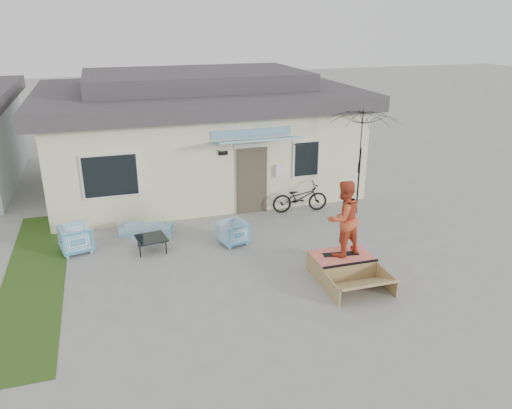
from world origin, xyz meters
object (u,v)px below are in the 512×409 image
object	(u,v)px
loveseat	(146,225)
skater	(343,217)
armchair_right	(233,231)
skateboard	(341,254)
skate_ramp	(341,264)
coffee_table	(152,244)
bicycle	(300,194)
patio_umbrella	(360,159)
armchair_left	(76,237)

from	to	relation	value
loveseat	skater	bearing A→B (deg)	159.12
armchair_right	skateboard	distance (m)	3.14
loveseat	skate_ramp	xyz separation A→B (m)	(4.27, -3.71, -0.05)
loveseat	skateboard	bearing A→B (deg)	159.12
coffee_table	bicycle	bearing A→B (deg)	16.84
patio_umbrella	skateboard	size ratio (longest dim) A/B	2.99
skater	skate_ramp	bearing A→B (deg)	74.01
bicycle	patio_umbrella	xyz separation A→B (m)	(1.67, -0.65, 1.18)
skateboard	coffee_table	bearing A→B (deg)	156.90
coffee_table	skate_ramp	world-z (taller)	skate_ramp
bicycle	skate_ramp	bearing A→B (deg)	177.91
patio_umbrella	loveseat	bearing A→B (deg)	177.47
skate_ramp	patio_umbrella	bearing A→B (deg)	57.47
bicycle	patio_umbrella	world-z (taller)	patio_umbrella
armchair_left	skateboard	distance (m)	6.88
armchair_right	skate_ramp	size ratio (longest dim) A/B	0.38
bicycle	skate_ramp	xyz separation A→B (m)	(-0.57, -4.08, -0.33)
coffee_table	skater	bearing A→B (deg)	-31.30
armchair_left	patio_umbrella	xyz separation A→B (m)	(8.37, 0.27, 1.35)
patio_umbrella	skater	bearing A→B (deg)	-123.44
loveseat	bicycle	distance (m)	4.86
skater	coffee_table	bearing A→B (deg)	-46.74
armchair_left	coffee_table	xyz separation A→B (m)	(1.90, -0.53, -0.22)
bicycle	armchair_left	bearing A→B (deg)	103.71
loveseat	skater	size ratio (longest dim) A/B	0.79
patio_umbrella	skate_ramp	size ratio (longest dim) A/B	1.39
armchair_right	patio_umbrella	world-z (taller)	patio_umbrella
loveseat	skater	distance (m)	5.75
armchair_left	patio_umbrella	size ratio (longest dim) A/B	0.31
loveseat	armchair_right	world-z (taller)	armchair_right
coffee_table	skate_ramp	bearing A→B (deg)	-31.76
skate_ramp	skateboard	xyz separation A→B (m)	(0.00, 0.05, 0.26)
armchair_left	skate_ramp	size ratio (longest dim) A/B	0.43
skate_ramp	skater	distance (m)	1.21
armchair_right	bicycle	world-z (taller)	bicycle
armchair_right	skater	bearing A→B (deg)	25.46
bicycle	skater	distance (m)	4.17
skate_ramp	skateboard	bearing A→B (deg)	90.00
armchair_right	coffee_table	xyz separation A→B (m)	(-2.16, 0.24, -0.17)
coffee_table	bicycle	distance (m)	5.04
skate_ramp	coffee_table	bearing A→B (deg)	148.79
coffee_table	skateboard	world-z (taller)	skateboard
coffee_table	skateboard	xyz separation A→B (m)	(4.24, -2.58, 0.31)
bicycle	skateboard	world-z (taller)	bicycle
loveseat	skateboard	size ratio (longest dim) A/B	1.70
loveseat	patio_umbrella	size ratio (longest dim) A/B	0.57
coffee_table	skater	size ratio (longest dim) A/B	0.40
coffee_table	patio_umbrella	bearing A→B (deg)	7.05
armchair_left	armchair_right	size ratio (longest dim) A/B	1.12
skate_ramp	armchair_right	bearing A→B (deg)	131.61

